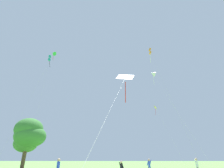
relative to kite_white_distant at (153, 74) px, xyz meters
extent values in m
cone|color=white|center=(-0.01, 0.02, 0.04)|extent=(1.31, 1.23, 1.25)
cylinder|color=silver|center=(-0.02, 0.01, -1.39)|extent=(0.10, 0.10, 2.03)
cylinder|color=silver|center=(1.68, -5.47, -9.17)|extent=(3.39, 11.00, 18.24)
cube|color=orange|center=(0.93, 4.72, 9.43)|extent=(0.62, 0.64, 0.73)
cube|color=orange|center=(0.93, 4.72, 8.46)|extent=(0.62, 0.64, 0.73)
cylinder|color=#3F382D|center=(0.93, 4.72, 8.94)|extent=(0.04, 0.04, 1.39)
cylinder|color=silver|center=(0.83, 4.72, 6.87)|extent=(0.28, 0.10, 2.89)
cylinder|color=silver|center=(2.82, 0.19, -4.74)|extent=(3.81, 9.08, 27.09)
cube|color=black|center=(-6.79, -18.10, -9.54)|extent=(1.78, 1.07, 1.07)
cylinder|color=#3F382D|center=(-6.79, -18.10, -9.54)|extent=(1.22, 0.53, 0.36)
cylinder|color=red|center=(-6.80, -17.96, -11.01)|extent=(0.10, 0.35, 1.93)
cylinder|color=silver|center=(-7.96, -22.76, -13.97)|extent=(2.35, 9.33, 8.64)
cube|color=teal|center=(-26.23, 6.90, 9.42)|extent=(0.52, 0.64, 0.70)
cube|color=teal|center=(-26.23, 6.90, 8.44)|extent=(0.52, 0.64, 0.70)
cylinder|color=#3F382D|center=(-26.23, 6.90, 8.93)|extent=(0.04, 0.04, 1.40)
cylinder|color=black|center=(-26.06, 7.08, 7.31)|extent=(0.46, 0.49, 1.99)
cylinder|color=silver|center=(-24.98, 3.25, -4.75)|extent=(2.52, 7.29, 27.07)
cube|color=yellow|center=(2.37, 11.98, -3.98)|extent=(0.89, 1.35, 0.96)
cylinder|color=#3F382D|center=(2.37, 11.98, -3.98)|extent=(0.67, 0.78, 0.47)
cylinder|color=red|center=(2.30, 11.95, -5.19)|extent=(0.21, 0.13, 1.61)
cylinder|color=silver|center=(4.15, 8.60, -11.18)|extent=(3.57, 6.77, 14.22)
cone|color=green|center=(-22.95, 1.64, 6.85)|extent=(1.51, 1.37, 1.28)
cylinder|color=red|center=(-22.97, 1.80, 5.76)|extent=(0.11, 0.39, 1.39)
cylinder|color=silver|center=(-23.50, -3.46, -5.76)|extent=(1.12, 10.20, 25.05)
cube|color=blue|center=(-12.09, -18.45, -17.12)|extent=(0.28, 0.28, 0.63)
cylinder|color=blue|center=(-12.16, -18.34, -16.97)|extent=(0.22, 0.29, 0.59)
cylinder|color=blue|center=(-12.02, -18.56, -16.97)|extent=(0.22, 0.29, 0.59)
sphere|color=tan|center=(-12.09, -18.45, -16.69)|extent=(0.23, 0.23, 0.23)
cube|color=blue|center=(-4.25, -12.13, -17.13)|extent=(0.21, 0.20, 0.63)
cylinder|color=blue|center=(-4.12, -12.13, -16.98)|extent=(0.28, 0.09, 0.59)
cylinder|color=blue|center=(-4.38, -12.13, -16.98)|extent=(0.28, 0.09, 0.59)
sphere|color=tan|center=(-4.25, -12.13, -16.70)|extent=(0.23, 0.23, 0.23)
cube|color=white|center=(1.02, -11.58, -17.08)|extent=(0.29, 0.28, 0.66)
cylinder|color=white|center=(0.90, -11.64, -16.91)|extent=(0.30, 0.22, 0.61)
cylinder|color=white|center=(1.14, -11.51, -16.91)|extent=(0.30, 0.22, 0.61)
sphere|color=tan|center=(1.02, -11.58, -16.63)|extent=(0.24, 0.24, 0.24)
cube|color=black|center=(-7.29, -16.23, -17.25)|extent=(0.25, 0.24, 0.56)
cylinder|color=black|center=(-7.39, -16.17, -17.11)|extent=(0.26, 0.19, 0.53)
cylinder|color=black|center=(-7.19, -16.29, -17.11)|extent=(0.26, 0.19, 0.53)
sphere|color=tan|center=(-7.29, -16.23, -16.87)|extent=(0.21, 0.21, 0.21)
cylinder|color=brown|center=(-21.57, -5.63, -15.51)|extent=(0.56, 0.56, 5.55)
ellipsoid|color=#427F38|center=(-21.93, -5.16, -14.40)|extent=(3.53, 3.53, 2.61)
ellipsoid|color=#387533|center=(-21.05, -5.91, -13.40)|extent=(4.64, 4.64, 3.28)
ellipsoid|color=#387533|center=(-21.38, -6.07, -12.40)|extent=(4.20, 4.20, 3.41)
camera|label=1|loc=(-7.46, -32.59, -16.65)|focal=27.44mm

